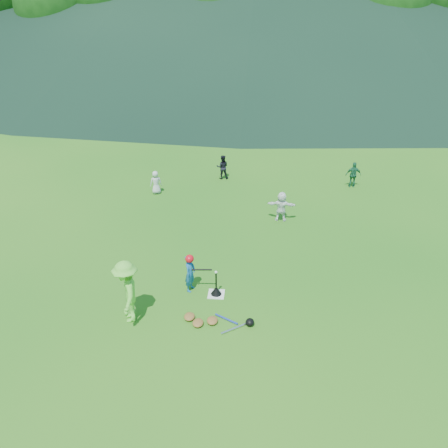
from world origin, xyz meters
name	(u,v)px	position (x,y,z in m)	size (l,w,h in m)	color
ground	(216,294)	(0.00, 0.00, 0.00)	(120.00, 120.00, 0.00)	#1A6216
home_plate	(216,294)	(0.00, 0.00, 0.01)	(0.45, 0.45, 0.02)	silver
baseball	(216,272)	(0.00, 0.00, 0.74)	(0.08, 0.08, 0.08)	white
batter_child	(190,273)	(-0.74, 0.16, 0.55)	(0.40, 0.26, 1.11)	#16599C
adult_coach	(127,292)	(-2.09, -1.21, 0.85)	(1.10, 0.63, 1.70)	#6AD13D
fielder_a	(156,182)	(-3.20, 6.73, 0.49)	(0.48, 0.31, 0.98)	silver
fielder_b	(223,167)	(-0.60, 8.64, 0.55)	(0.53, 0.41, 1.09)	black
fielder_c	(353,175)	(5.07, 8.15, 0.56)	(0.65, 0.27, 1.11)	#1C603F
fielder_d	(281,206)	(1.90, 4.69, 0.56)	(1.04, 0.33, 1.12)	white
batting_tee	(216,291)	(0.00, 0.00, 0.13)	(0.30, 0.30, 0.68)	black
batter_gear	(190,260)	(-0.71, 0.16, 1.00)	(0.73, 0.26, 0.47)	red
equipment_pile	(212,321)	(0.02, -1.19, 0.07)	(1.80, 0.77, 0.19)	olive
outfield_fence	(250,85)	(0.00, 28.00, 0.70)	(70.07, 0.08, 1.33)	gray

